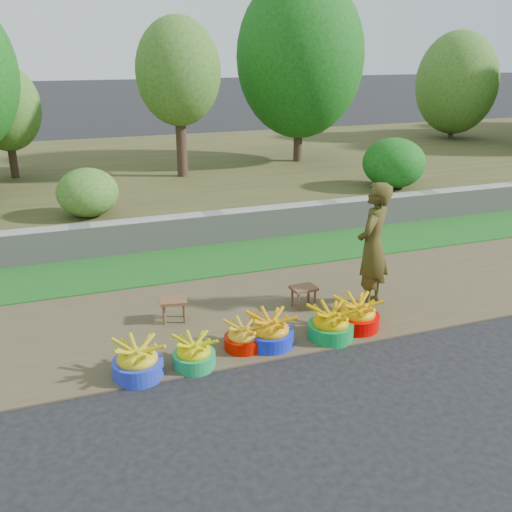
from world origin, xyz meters
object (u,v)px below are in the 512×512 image
object	(u,v)px
basin_a	(138,361)
basin_c	(244,337)
basin_b	(194,354)
basin_d	(270,332)
basin_e	(331,325)
stool_right	(304,291)
stool_left	(174,304)
vendor_woman	(373,246)
basin_f	(357,315)

from	to	relation	value
basin_a	basin_c	distance (m)	1.24
basin_b	basin_d	size ratio (longest dim) A/B	0.86
basin_e	stool_right	world-z (taller)	basin_e
basin_d	stool_right	size ratio (longest dim) A/B	1.59
basin_e	stool_left	bearing A→B (deg)	147.34
basin_c	basin_d	distance (m)	0.31
stool_left	vendor_woman	distance (m)	2.63
basin_f	basin_b	bearing A→B (deg)	-175.16
basin_b	stool_left	world-z (taller)	basin_b
basin_f	vendor_woman	xyz separation A→B (m)	(0.46, 0.51, 0.67)
basin_f	stool_left	bearing A→B (deg)	155.26
basin_d	stool_right	distance (m)	1.12
basin_a	basin_c	bearing A→B (deg)	8.10
basin_d	stool_right	world-z (taller)	basin_d
basin_d	basin_f	xyz separation A→B (m)	(1.15, 0.03, 0.00)
basin_e	stool_left	world-z (taller)	basin_e
basin_e	vendor_woman	bearing A→B (deg)	34.99
basin_a	basin_b	distance (m)	0.60
stool_left	vendor_woman	bearing A→B (deg)	-9.90
basin_e	stool_left	xyz separation A→B (m)	(-1.64, 1.05, 0.07)
basin_b	basin_f	distance (m)	2.09
basin_c	vendor_woman	distance (m)	2.11
basin_c	vendor_woman	world-z (taller)	vendor_woman
basin_a	basin_e	size ratio (longest dim) A/B	0.99
basin_a	stool_right	xyz separation A→B (m)	(2.31, 0.94, 0.07)
basin_a	vendor_woman	world-z (taller)	vendor_woman
basin_c	basin_a	bearing A→B (deg)	-171.90
basin_c	basin_e	size ratio (longest dim) A/B	0.83
basin_e	basin_f	world-z (taller)	basin_f
stool_right	basin_e	bearing A→B (deg)	-93.01
basin_a	basin_c	xyz separation A→B (m)	(1.22, 0.17, -0.03)
basin_c	vendor_woman	size ratio (longest dim) A/B	0.27
basin_c	basin_f	xyz separation A→B (m)	(1.46, -0.00, 0.03)
basin_f	basin_c	bearing A→B (deg)	179.83
stool_left	stool_right	xyz separation A→B (m)	(1.69, -0.18, -0.00)
basin_b	basin_e	world-z (taller)	basin_e
basin_b	basin_f	bearing A→B (deg)	4.84
vendor_woman	basin_c	bearing A→B (deg)	-25.52
stool_left	basin_c	bearing A→B (deg)	-57.64
basin_b	basin_d	bearing A→B (deg)	8.65
basin_a	stool_right	bearing A→B (deg)	22.02
basin_a	basin_d	distance (m)	1.54
basin_a	stool_right	distance (m)	2.50
basin_f	vendor_woman	distance (m)	0.96
basin_c	basin_d	xyz separation A→B (m)	(0.31, -0.04, 0.03)
stool_left	basin_e	bearing A→B (deg)	-32.66
basin_c	vendor_woman	xyz separation A→B (m)	(1.92, 0.50, 0.70)
basin_e	basin_b	bearing A→B (deg)	-177.60
basin_a	basin_b	xyz separation A→B (m)	(0.60, -0.01, -0.02)
basin_d	stool_left	size ratio (longest dim) A/B	1.47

